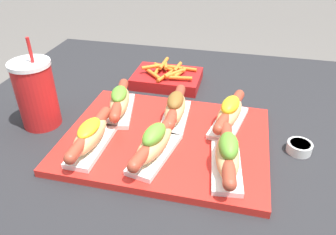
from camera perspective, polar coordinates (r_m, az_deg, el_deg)
name	(u,v)px	position (r m, az deg, el deg)	size (l,w,h in m)	color
patio_table	(185,223)	(1.11, 3.00, -17.83)	(1.27, 1.08, 0.76)	#232326
serving_tray	(166,139)	(0.79, -0.34, -3.77)	(0.48, 0.37, 0.02)	red
hot_dog_0	(90,136)	(0.75, -13.40, -3.12)	(0.06, 0.21, 0.07)	white
hot_dog_1	(154,143)	(0.70, -2.38, -4.50)	(0.09, 0.20, 0.08)	white
hot_dog_2	(227,155)	(0.68, 10.30, -6.44)	(0.08, 0.20, 0.08)	white
hot_dog_3	(120,101)	(0.86, -8.41, 2.79)	(0.10, 0.20, 0.07)	white
hot_dog_4	(175,108)	(0.82, 1.29, 1.64)	(0.07, 0.21, 0.07)	white
hot_dog_5	(229,113)	(0.82, 10.66, 0.82)	(0.09, 0.20, 0.07)	white
sauce_bowl	(299,147)	(0.81, 21.92, -4.78)	(0.06, 0.06, 0.02)	silver
drink_cup	(36,94)	(0.88, -21.95, 3.80)	(0.10, 0.10, 0.23)	red
fries_basket	(167,78)	(1.05, -0.15, 6.93)	(0.21, 0.15, 0.06)	#B21919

